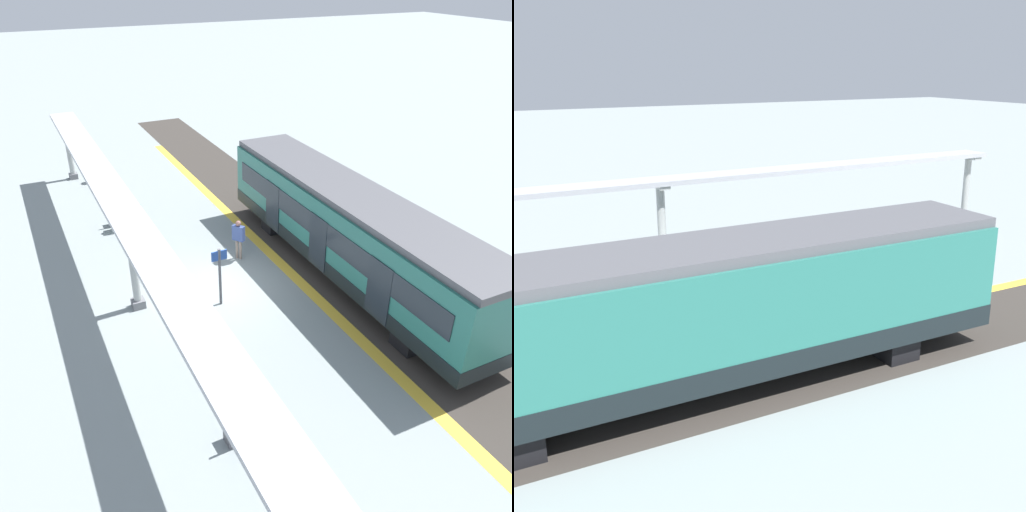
% 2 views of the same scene
% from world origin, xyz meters
% --- Properties ---
extents(ground_plane, '(176.00, 176.00, 0.00)m').
position_xyz_m(ground_plane, '(0.00, 0.00, 0.00)').
color(ground_plane, gray).
extents(tactile_edge_strip, '(0.45, 34.78, 0.01)m').
position_xyz_m(tactile_edge_strip, '(-3.06, 0.00, 0.00)').
color(tactile_edge_strip, gold).
rests_on(tactile_edge_strip, ground).
extents(trackbed, '(3.20, 46.78, 0.01)m').
position_xyz_m(trackbed, '(-4.89, 0.00, 0.00)').
color(trackbed, '#38332D').
rests_on(trackbed, ground).
extents(train_near_carriage, '(2.65, 14.18, 3.48)m').
position_xyz_m(train_near_carriage, '(-4.88, 1.29, 1.83)').
color(train_near_carriage, '#276D62').
rests_on(train_near_carriage, ground).
extents(canopy_pillar_nearest, '(1.10, 0.44, 3.39)m').
position_xyz_m(canopy_pillar_nearest, '(2.84, -13.77, 1.72)').
color(canopy_pillar_nearest, slate).
rests_on(canopy_pillar_nearest, ground).
extents(canopy_pillar_second, '(1.10, 0.44, 3.39)m').
position_xyz_m(canopy_pillar_second, '(2.84, -0.03, 1.72)').
color(canopy_pillar_second, slate).
rests_on(canopy_pillar_second, ground).
extents(canopy_beam, '(1.20, 28.22, 0.16)m').
position_xyz_m(canopy_beam, '(2.84, -0.06, 3.47)').
color(canopy_beam, '#A8AAB2').
rests_on(canopy_beam, canopy_pillar_nearest).
extents(bench_near_end, '(1.51, 0.49, 0.86)m').
position_xyz_m(bench_near_end, '(1.62, -6.83, 0.44)').
color(bench_near_end, '#2C7E62').
rests_on(bench_near_end, ground).
extents(bench_mid_platform, '(1.51, 0.49, 0.86)m').
position_xyz_m(bench_mid_platform, '(1.71, 6.88, 0.44)').
color(bench_mid_platform, '#3248A3').
rests_on(bench_mid_platform, ground).
extents(trash_bin, '(0.48, 0.48, 0.98)m').
position_xyz_m(trash_bin, '(1.81, -12.76, 0.49)').
color(trash_bin, slate).
rests_on(trash_bin, ground).
extents(platform_info_sign, '(0.56, 0.10, 2.20)m').
position_xyz_m(platform_info_sign, '(0.17, 1.05, 1.33)').
color(platform_info_sign, '#4C4C51').
rests_on(platform_info_sign, ground).
extents(passenger_waiting_near_edge, '(0.46, 0.53, 1.69)m').
position_xyz_m(passenger_waiting_near_edge, '(-1.73, -1.61, 1.06)').
color(passenger_waiting_near_edge, gray).
rests_on(passenger_waiting_near_edge, ground).
extents(passenger_by_the_benches, '(0.34, 0.54, 1.75)m').
position_xyz_m(passenger_by_the_benches, '(1.73, -6.30, 1.09)').
color(passenger_by_the_benches, '#496043').
rests_on(passenger_by_the_benches, ground).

